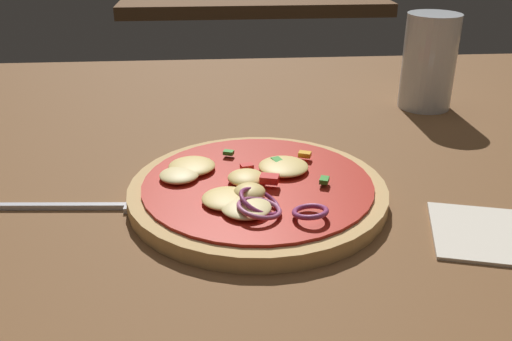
{
  "coord_description": "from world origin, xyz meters",
  "views": [
    {
      "loc": [
        -0.08,
        -0.49,
        0.28
      ],
      "look_at": [
        -0.05,
        -0.01,
        0.06
      ],
      "focal_mm": 38.86,
      "sensor_mm": 36.0,
      "label": 1
    }
  ],
  "objects_px": {
    "fork": "(92,206)",
    "napkin": "(494,235)",
    "beer_glass": "(428,65)",
    "pizza": "(256,190)"
  },
  "relations": [
    {
      "from": "pizza",
      "to": "napkin",
      "type": "relative_size",
      "value": 1.97
    },
    {
      "from": "pizza",
      "to": "beer_glass",
      "type": "xyz_separation_m",
      "value": [
        0.25,
        0.25,
        0.05
      ]
    },
    {
      "from": "beer_glass",
      "to": "napkin",
      "type": "relative_size",
      "value": 1.03
    },
    {
      "from": "beer_glass",
      "to": "napkin",
      "type": "distance_m",
      "value": 0.34
    },
    {
      "from": "beer_glass",
      "to": "fork",
      "type": "bearing_deg",
      "value": -147.21
    },
    {
      "from": "pizza",
      "to": "fork",
      "type": "bearing_deg",
      "value": -177.66
    },
    {
      "from": "fork",
      "to": "napkin",
      "type": "bearing_deg",
      "value": -12.18
    },
    {
      "from": "fork",
      "to": "napkin",
      "type": "distance_m",
      "value": 0.35
    },
    {
      "from": "pizza",
      "to": "napkin",
      "type": "bearing_deg",
      "value": -22.53
    },
    {
      "from": "pizza",
      "to": "fork",
      "type": "height_order",
      "value": "pizza"
    }
  ]
}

